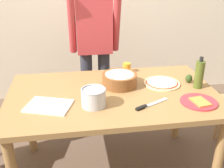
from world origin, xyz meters
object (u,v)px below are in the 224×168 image
at_px(dining_table, 113,103).
at_px(cup_orange, 127,68).
at_px(steel_pot, 94,97).
at_px(chef_knife, 148,105).
at_px(pizza_raw_on_board, 162,83).
at_px(plate_with_slice, 199,102).
at_px(olive_oil_bottle, 199,74).
at_px(popcorn_bowl, 120,79).
at_px(avocado, 189,78).
at_px(person_cook, 95,43).
at_px(cutting_board_white, 49,106).

xyz_separation_m(dining_table, cup_orange, (0.19, 0.39, 0.13)).
distance_m(steel_pot, chef_knife, 0.38).
height_order(pizza_raw_on_board, chef_knife, pizza_raw_on_board).
relative_size(plate_with_slice, olive_oil_bottle, 1.02).
relative_size(pizza_raw_on_board, popcorn_bowl, 1.05).
xyz_separation_m(plate_with_slice, chef_knife, (-0.37, 0.01, -0.00)).
bearing_deg(olive_oil_bottle, pizza_raw_on_board, 158.28).
height_order(steel_pot, chef_knife, steel_pot).
bearing_deg(plate_with_slice, avocado, 78.56).
xyz_separation_m(dining_table, plate_with_slice, (0.58, -0.25, 0.10)).
height_order(olive_oil_bottle, cup_orange, olive_oil_bottle).
relative_size(person_cook, chef_knife, 6.02).
xyz_separation_m(dining_table, avocado, (0.65, 0.10, 0.13)).
bearing_deg(cutting_board_white, chef_knife, -8.21).
height_order(chef_knife, avocado, avocado).
height_order(plate_with_slice, cup_orange, cup_orange).
relative_size(popcorn_bowl, avocado, 4.00).
bearing_deg(plate_with_slice, steel_pot, 174.46).
height_order(pizza_raw_on_board, avocado, avocado).
bearing_deg(chef_knife, steel_pot, 170.18).
bearing_deg(cup_orange, chef_knife, -88.05).
relative_size(dining_table, cup_orange, 18.82).
relative_size(dining_table, plate_with_slice, 6.15).
relative_size(person_cook, cup_orange, 19.06).
relative_size(dining_table, olive_oil_bottle, 6.25).
bearing_deg(pizza_raw_on_board, chef_knife, -121.60).
distance_m(olive_oil_bottle, steel_pot, 0.86).
distance_m(olive_oil_bottle, chef_knife, 0.54).
distance_m(plate_with_slice, popcorn_bowl, 0.63).
xyz_separation_m(cup_orange, chef_knife, (0.02, -0.64, -0.04)).
xyz_separation_m(cutting_board_white, avocado, (1.12, 0.24, 0.03)).
relative_size(person_cook, plate_with_slice, 6.23).
distance_m(dining_table, avocado, 0.67).
xyz_separation_m(pizza_raw_on_board, avocado, (0.23, -0.00, 0.03)).
bearing_deg(olive_oil_bottle, chef_knife, -153.27).
height_order(person_cook, chef_knife, person_cook).
distance_m(dining_table, cutting_board_white, 0.51).
bearing_deg(pizza_raw_on_board, avocado, -0.19).
distance_m(cup_orange, chef_knife, 0.64).
bearing_deg(person_cook, popcorn_bowl, -77.69).
xyz_separation_m(dining_table, chef_knife, (0.21, -0.25, 0.10)).
relative_size(olive_oil_bottle, cup_orange, 3.01).
bearing_deg(avocado, cup_orange, 147.07).
bearing_deg(dining_table, popcorn_bowl, 59.01).
height_order(plate_with_slice, cutting_board_white, plate_with_slice).
relative_size(dining_table, cutting_board_white, 5.33).
xyz_separation_m(person_cook, cup_orange, (0.25, -0.36, -0.14)).
relative_size(pizza_raw_on_board, cup_orange, 3.46).
height_order(popcorn_bowl, chef_knife, popcorn_bowl).
distance_m(person_cook, plate_with_slice, 1.21).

